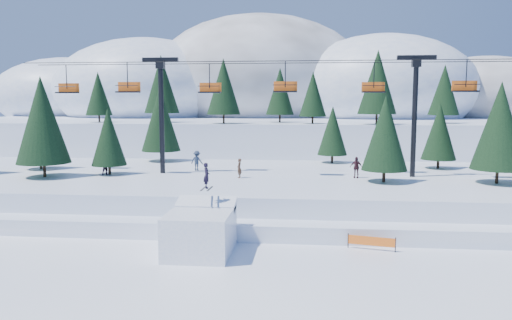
# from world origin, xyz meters

# --- Properties ---
(ground) EXTENTS (160.00, 160.00, 0.00)m
(ground) POSITION_xyz_m (0.00, 0.00, 0.00)
(ground) COLOR white
(ground) RESTS_ON ground
(mid_shelf) EXTENTS (70.00, 22.00, 2.50)m
(mid_shelf) POSITION_xyz_m (0.00, 18.00, 1.25)
(mid_shelf) COLOR white
(mid_shelf) RESTS_ON ground
(berm) EXTENTS (70.00, 6.00, 1.10)m
(berm) POSITION_xyz_m (0.00, 8.00, 0.55)
(berm) COLOR white
(berm) RESTS_ON ground
(mountain_ridge) EXTENTS (119.00, 60.37, 26.46)m
(mountain_ridge) POSITION_xyz_m (-5.10, 73.37, 9.64)
(mountain_ridge) COLOR white
(mountain_ridge) RESTS_ON ground
(jump_kicker) EXTENTS (3.70, 5.04, 5.21)m
(jump_kicker) POSITION_xyz_m (-2.26, 2.71, 1.35)
(jump_kicker) COLOR white
(jump_kicker) RESTS_ON ground
(chairlift) EXTENTS (46.00, 3.21, 10.28)m
(chairlift) POSITION_xyz_m (1.14, 18.05, 9.32)
(chairlift) COLOR black
(chairlift) RESTS_ON mid_shelf
(conifer_stand) EXTENTS (62.22, 16.82, 8.61)m
(conifer_stand) POSITION_xyz_m (1.42, 18.73, 6.82)
(conifer_stand) COLOR black
(conifer_stand) RESTS_ON mid_shelf
(distant_skiers) EXTENTS (22.80, 4.82, 1.86)m
(distant_skiers) POSITION_xyz_m (-4.61, 17.87, 3.40)
(distant_skiers) COLOR #422843
(distant_skiers) RESTS_ON mid_shelf
(banner_near) EXTENTS (2.78, 0.71, 0.90)m
(banner_near) POSITION_xyz_m (7.88, 4.30, 0.54)
(banner_near) COLOR black
(banner_near) RESTS_ON ground
(banner_far) EXTENTS (2.85, 0.27, 0.90)m
(banner_far) POSITION_xyz_m (8.10, 5.29, 0.54)
(banner_far) COLOR black
(banner_far) RESTS_ON ground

